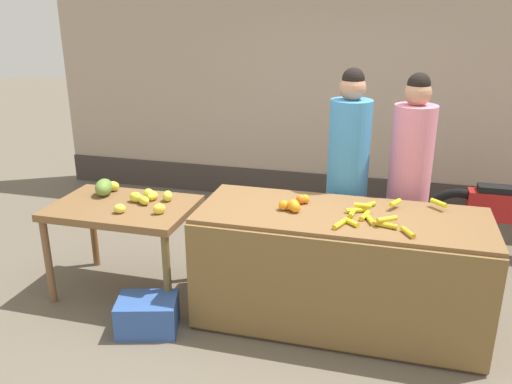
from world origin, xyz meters
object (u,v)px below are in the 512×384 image
at_px(vendor_woman_pink_shirt, 409,184).
at_px(parked_motorcycle, 509,217).
at_px(vendor_woman_blue_shirt, 347,180).
at_px(produce_sack, 242,243).
at_px(produce_crate, 148,315).

distance_m(vendor_woman_pink_shirt, parked_motorcycle, 1.39).
distance_m(vendor_woman_blue_shirt, produce_sack, 1.16).
height_order(parked_motorcycle, produce_sack, parked_motorcycle).
height_order(vendor_woman_pink_shirt, produce_crate, vendor_woman_pink_shirt).
xyz_separation_m(vendor_woman_blue_shirt, vendor_woman_pink_shirt, (0.50, 0.06, -0.02)).
xyz_separation_m(vendor_woman_pink_shirt, produce_sack, (-1.42, -0.05, -0.68)).
bearing_deg(produce_sack, parked_motorcycle, 20.22).
bearing_deg(vendor_woman_blue_shirt, vendor_woman_pink_shirt, 6.87).
xyz_separation_m(parked_motorcycle, produce_sack, (-2.41, -0.89, -0.16)).
relative_size(vendor_woman_blue_shirt, produce_crate, 4.23).
bearing_deg(parked_motorcycle, vendor_woman_blue_shirt, -148.90).
xyz_separation_m(vendor_woman_blue_shirt, produce_sack, (-0.92, 0.01, -0.70)).
bearing_deg(vendor_woman_pink_shirt, produce_sack, -177.88).
xyz_separation_m(vendor_woman_pink_shirt, produce_crate, (-1.82, -1.22, -0.79)).
bearing_deg(vendor_woman_pink_shirt, parked_motorcycle, 40.30).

